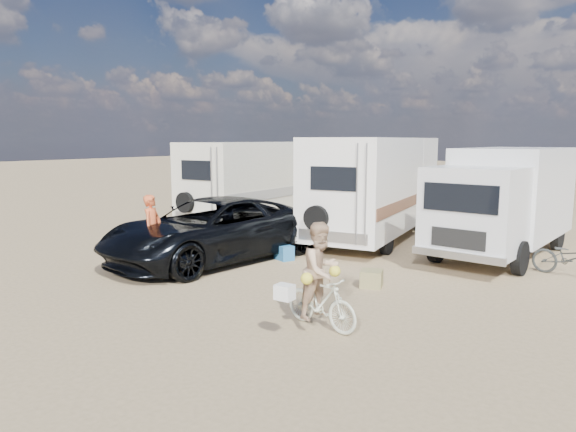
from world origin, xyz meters
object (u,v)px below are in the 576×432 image
Objects in this scene: rider_man at (153,235)px; cooler at (284,253)px; crate at (371,279)px; rider_woman at (321,281)px; rv_left at (266,183)px; bike_man at (153,251)px; rv_main at (376,189)px; dark_suv at (211,230)px; box_truck at (503,203)px; bike_woman at (321,302)px; bike_parked at (571,258)px.

rider_man is 3.41m from cooler.
rider_woman is at bearing -83.20° from crate.
crate is (-0.33, 2.74, -0.63)m from rider_woman.
rv_left reaches higher than cooler.
rv_main is at bearing -42.56° from bike_man.
dark_suv reaches higher than crate.
rv_main is 1.22× the size of dark_suv.
box_truck reaches higher than bike_woman.
box_truck reaches higher than cooler.
dark_suv is at bearing -67.13° from rv_left.
bike_parked is (7.99, 3.39, -0.37)m from dark_suv.
bike_man is (-6.84, -6.21, -1.04)m from box_truck.
rv_left is 10.92m from bike_parked.
dark_suv is 2.00m from cooler.
bike_woman is 3.13× the size of cooler.
rider_man is at bearing -0.00° from bike_man.
dark_suv is 3.67× the size of bike_man.
bike_parked is at bearing 32.32° from dark_suv.
dark_suv is 5.53m from bike_woman.
dark_suv is 8.68m from bike_parked.
rv_left is at bearing 88.31° from bike_parked.
rv_left is 7.57m from rider_man.
rider_man reaches higher than crate.
rv_left is at bearing 154.82° from cooler.
rv_left is 6.42m from cooler.
rv_left reaches higher than bike_parked.
bike_man is at bearing -76.12° from rv_left.
box_truck is (3.91, -0.45, -0.14)m from rv_main.
rv_main is 6.16m from bike_parked.
rv_main is at bearing 29.85° from rider_woman.
dark_suv is at bearing 72.97° from rider_woman.
cooler is 3.19m from crate.
bike_woman reaches higher than bike_parked.
rider_man is (0.00, 0.00, 0.40)m from bike_man.
bike_man is (1.89, -7.30, -1.11)m from rv_left.
box_truck is 9.29m from bike_man.
bike_parked is 6.86m from cooler.
rider_woman is at bearing -49.81° from rv_left.
rv_left is (-4.82, 0.64, -0.07)m from rv_main.
bike_parked reaches higher than bike_man.
cooler is at bearing 160.41° from crate.
rv_left is at bearing 165.91° from rv_main.
dark_suv is at bearing 72.97° from bike_woman.
box_truck is at bearing -66.60° from bike_man.
rider_man is (1.89, -7.30, -0.71)m from rv_left.
bike_man is 5.67m from bike_woman.
bike_man is 5.68m from rider_woman.
rv_left is 4.64× the size of rider_woman.
bike_man reaches higher than cooler.
bike_parked is 4.80m from crate.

